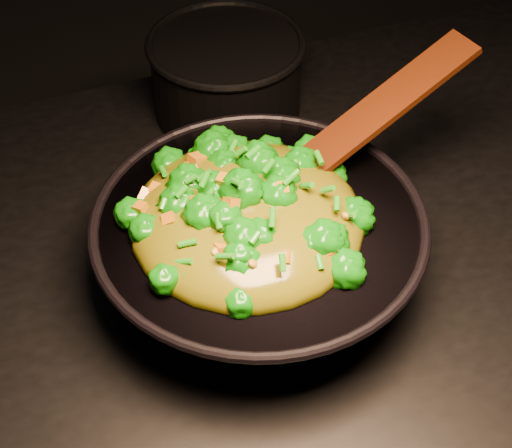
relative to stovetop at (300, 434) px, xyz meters
name	(u,v)px	position (x,y,z in m)	size (l,w,h in m)	color
stovetop	(300,434)	(0.00, 0.00, 0.00)	(1.20, 0.90, 0.90)	black
wok	(259,252)	(-0.08, -0.02, 0.50)	(0.37, 0.37, 0.11)	black
stir_fry	(246,194)	(-0.10, -0.01, 0.60)	(0.26, 0.26, 0.09)	#106E07
spatula	(362,124)	(0.07, 0.04, 0.61)	(0.33, 0.05, 0.01)	#3D1106
back_pot	(227,76)	(0.00, 0.32, 0.51)	(0.22, 0.22, 0.13)	black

